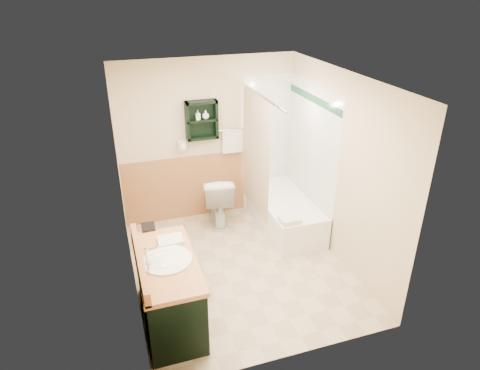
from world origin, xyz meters
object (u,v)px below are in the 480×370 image
object	(u,v)px
vanity	(169,291)
soap_bottle_a	(198,117)
vanity_book	(141,221)
wall_shelf	(202,120)
hair_dryer	(182,145)
bathtub	(284,213)
toilet	(217,199)
soap_bottle_b	(206,115)

from	to	relation	value
vanity	soap_bottle_a	xyz separation A→B (m)	(0.84, 2.05, 1.20)
vanity	vanity_book	xyz separation A→B (m)	(-0.17, 0.69, 0.49)
wall_shelf	soap_bottle_a	world-z (taller)	wall_shelf
hair_dryer	bathtub	xyz separation A→B (m)	(1.33, -0.68, -0.97)
vanity	toilet	xyz separation A→B (m)	(1.04, 1.86, -0.02)
vanity_book	hair_dryer	bearing A→B (deg)	63.34
toilet	soap_bottle_b	xyz separation A→B (m)	(-0.08, 0.20, 1.23)
soap_bottle_a	bathtub	bearing A→B (deg)	-31.11
toilet	bathtub	bearing A→B (deg)	161.41
wall_shelf	soap_bottle_a	xyz separation A→B (m)	(-0.05, -0.01, 0.04)
soap_bottle_b	vanity_book	bearing A→B (deg)	-129.37
vanity	soap_bottle_b	distance (m)	2.57
hair_dryer	bathtub	distance (m)	1.78
toilet	soap_bottle_a	size ratio (longest dim) A/B	5.96
vanity_book	bathtub	bearing A→B (deg)	20.80
soap_bottle_a	vanity	bearing A→B (deg)	-112.31
wall_shelf	vanity	distance (m)	2.52
vanity	bathtub	xyz separation A→B (m)	(1.92, 1.40, -0.16)
vanity	soap_bottle_b	xyz separation A→B (m)	(0.95, 2.05, 1.22)
soap_bottle_b	hair_dryer	bearing A→B (deg)	175.21
vanity	bathtub	bearing A→B (deg)	36.09
bathtub	soap_bottle_a	bearing A→B (deg)	148.89
wall_shelf	toilet	bearing A→B (deg)	-54.90
hair_dryer	soap_bottle_a	xyz separation A→B (m)	(0.25, -0.03, 0.39)
soap_bottle_b	toilet	bearing A→B (deg)	-66.96
vanity	bathtub	size ratio (longest dim) A/B	0.82
bathtub	soap_bottle_b	distance (m)	1.81
wall_shelf	toilet	world-z (taller)	wall_shelf
wall_shelf	bathtub	size ratio (longest dim) A/B	0.37
vanity_book	vanity	bearing A→B (deg)	-74.56
wall_shelf	bathtub	xyz separation A→B (m)	(1.03, -0.66, -1.32)
toilet	vanity_book	distance (m)	1.75
wall_shelf	vanity	size ratio (longest dim) A/B	0.44
vanity	toilet	bearing A→B (deg)	60.83
vanity	soap_bottle_a	size ratio (longest dim) A/B	9.55
bathtub	soap_bottle_b	xyz separation A→B (m)	(-0.97, 0.65, 1.38)
hair_dryer	soap_bottle_b	distance (m)	0.55
toilet	vanity_book	size ratio (longest dim) A/B	3.86
wall_shelf	soap_bottle_b	bearing A→B (deg)	-4.96
hair_dryer	soap_bottle_a	distance (m)	0.47
vanity_book	soap_bottle_b	distance (m)	1.91
bathtub	wall_shelf	bearing A→B (deg)	147.38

